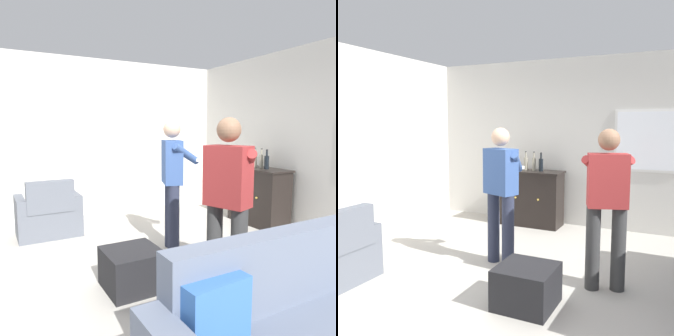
# 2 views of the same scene
# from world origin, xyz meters

# --- Properties ---
(ground) EXTENTS (10.40, 10.40, 0.00)m
(ground) POSITION_xyz_m (0.00, 0.00, 0.00)
(ground) COLOR #B2ADA3
(wall_back_with_window) EXTENTS (5.20, 0.15, 2.80)m
(wall_back_with_window) POSITION_xyz_m (0.03, 2.66, 1.40)
(wall_back_with_window) COLOR beige
(wall_back_with_window) RESTS_ON ground
(sideboard_cabinet) EXTENTS (1.04, 0.49, 0.93)m
(sideboard_cabinet) POSITION_xyz_m (-0.70, 2.30, 0.47)
(sideboard_cabinet) COLOR black
(sideboard_cabinet) RESTS_ON ground
(bottle_wine_green) EXTENTS (0.06, 0.06, 0.32)m
(bottle_wine_green) POSITION_xyz_m (-0.67, 2.32, 1.06)
(bottle_wine_green) COLOR gray
(bottle_wine_green) RESTS_ON sideboard_cabinet
(bottle_liquor_amber) EXTENTS (0.07, 0.07, 0.32)m
(bottle_liquor_amber) POSITION_xyz_m (-0.82, 2.32, 1.05)
(bottle_liquor_amber) COLOR gray
(bottle_liquor_amber) RESTS_ON sideboard_cabinet
(bottle_spirits_clear) EXTENTS (0.08, 0.08, 0.31)m
(bottle_spirits_clear) POSITION_xyz_m (-0.54, 2.30, 1.05)
(bottle_spirits_clear) COLOR black
(bottle_spirits_clear) RESTS_ON sideboard_cabinet
(ottoman) EXTENTS (0.54, 0.54, 0.39)m
(ottoman) POSITION_xyz_m (0.33, -0.38, 0.20)
(ottoman) COLOR black
(ottoman) RESTS_ON ground
(person_standing_left) EXTENTS (0.52, 0.52, 1.68)m
(person_standing_left) POSITION_xyz_m (-0.37, 0.49, 0.94)
(person_standing_left) COLOR #282D42
(person_standing_left) RESTS_ON ground
(person_standing_right) EXTENTS (0.53, 0.52, 1.68)m
(person_standing_right) POSITION_xyz_m (0.92, 0.32, 0.94)
(person_standing_right) COLOR #383838
(person_standing_right) RESTS_ON ground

